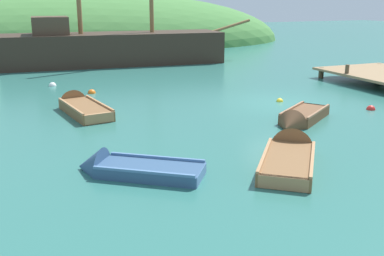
% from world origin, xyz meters
% --- Properties ---
extents(ground_plane, '(120.00, 120.00, 0.00)m').
position_xyz_m(ground_plane, '(0.00, 0.00, 0.00)').
color(ground_plane, '#2D6B60').
extents(shore_hill, '(39.77, 18.45, 9.75)m').
position_xyz_m(shore_hill, '(-2.46, 28.76, 0.00)').
color(shore_hill, '#477F3D').
rests_on(shore_hill, ground).
extents(sailing_ship, '(17.09, 4.68, 13.70)m').
position_xyz_m(sailing_ship, '(-3.65, 14.48, 0.82)').
color(sailing_ship, '#38281E').
rests_on(sailing_ship, ground).
extents(rowboat_center, '(1.70, 3.98, 1.13)m').
position_xyz_m(rowboat_center, '(-7.90, 1.86, 0.13)').
color(rowboat_center, brown).
rests_on(rowboat_center, ground).
extents(rowboat_portside, '(3.16, 3.53, 1.22)m').
position_xyz_m(rowboat_portside, '(-3.62, -6.07, 0.11)').
color(rowboat_portside, brown).
rests_on(rowboat_portside, ground).
extents(rowboat_near_dock, '(3.14, 2.63, 1.02)m').
position_xyz_m(rowboat_near_dock, '(-0.97, -2.84, 0.12)').
color(rowboat_near_dock, brown).
rests_on(rowboat_near_dock, ground).
extents(rowboat_far, '(3.27, 2.82, 1.08)m').
position_xyz_m(rowboat_far, '(-7.89, -5.26, 0.08)').
color(rowboat_far, '#335175').
rests_on(rowboat_far, ground).
extents(buoy_white, '(0.37, 0.37, 0.37)m').
position_xyz_m(buoy_white, '(-8.31, 7.85, 0.00)').
color(buoy_white, white).
rests_on(buoy_white, ground).
extents(buoy_red, '(0.35, 0.35, 0.35)m').
position_xyz_m(buoy_red, '(2.79, -2.30, 0.00)').
color(buoy_red, red).
rests_on(buoy_red, ground).
extents(buoy_orange, '(0.37, 0.37, 0.37)m').
position_xyz_m(buoy_orange, '(-6.83, 5.24, 0.00)').
color(buoy_orange, orange).
rests_on(buoy_orange, ground).
extents(buoy_yellow, '(0.29, 0.29, 0.29)m').
position_xyz_m(buoy_yellow, '(0.28, 0.36, 0.00)').
color(buoy_yellow, yellow).
rests_on(buoy_yellow, ground).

